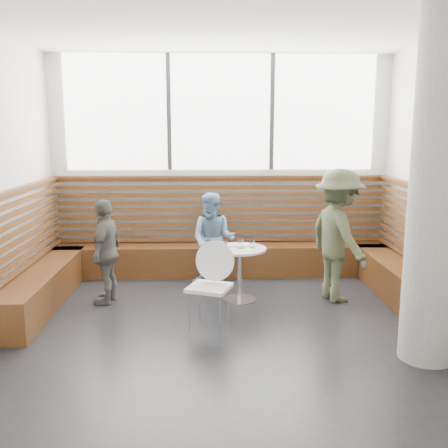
{
  "coord_description": "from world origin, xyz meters",
  "views": [
    {
      "loc": [
        -0.2,
        -4.94,
        2.12
      ],
      "look_at": [
        0.0,
        1.0,
        1.0
      ],
      "focal_mm": 40.0,
      "sensor_mm": 36.0,
      "label": 1
    }
  ],
  "objects_px": {
    "child_back": "(213,240)",
    "child_left": "(106,251)",
    "concrete_column": "(438,190)",
    "cafe_table": "(240,263)",
    "cafe_chair": "(209,278)",
    "adult_man": "(338,236)"
  },
  "relations": [
    {
      "from": "child_back",
      "to": "child_left",
      "type": "relative_size",
      "value": 0.99
    },
    {
      "from": "child_left",
      "to": "concrete_column",
      "type": "bearing_deg",
      "value": 72.14
    },
    {
      "from": "cafe_table",
      "to": "concrete_column",
      "type": "bearing_deg",
      "value": -45.51
    },
    {
      "from": "cafe_chair",
      "to": "adult_man",
      "type": "bearing_deg",
      "value": 47.06
    },
    {
      "from": "cafe_table",
      "to": "child_back",
      "type": "distance_m",
      "value": 0.74
    },
    {
      "from": "adult_man",
      "to": "child_back",
      "type": "xyz_separation_m",
      "value": [
        -1.55,
        0.66,
        -0.19
      ]
    },
    {
      "from": "cafe_chair",
      "to": "child_left",
      "type": "xyz_separation_m",
      "value": [
        -1.27,
        0.81,
        0.1
      ]
    },
    {
      "from": "concrete_column",
      "to": "child_left",
      "type": "xyz_separation_m",
      "value": [
        -3.3,
        1.68,
        -0.95
      ]
    },
    {
      "from": "adult_man",
      "to": "child_left",
      "type": "distance_m",
      "value": 2.89
    },
    {
      "from": "adult_man",
      "to": "child_back",
      "type": "height_order",
      "value": "adult_man"
    },
    {
      "from": "concrete_column",
      "to": "adult_man",
      "type": "distance_m",
      "value": 1.89
    },
    {
      "from": "cafe_chair",
      "to": "child_back",
      "type": "height_order",
      "value": "child_back"
    },
    {
      "from": "cafe_table",
      "to": "adult_man",
      "type": "distance_m",
      "value": 1.28
    },
    {
      "from": "adult_man",
      "to": "cafe_table",
      "type": "bearing_deg",
      "value": 72.16
    },
    {
      "from": "cafe_table",
      "to": "adult_man",
      "type": "height_order",
      "value": "adult_man"
    },
    {
      "from": "cafe_table",
      "to": "child_left",
      "type": "bearing_deg",
      "value": -179.94
    },
    {
      "from": "child_left",
      "to": "adult_man",
      "type": "bearing_deg",
      "value": 98.91
    },
    {
      "from": "cafe_table",
      "to": "child_back",
      "type": "bearing_deg",
      "value": 116.14
    },
    {
      "from": "cafe_chair",
      "to": "adult_man",
      "type": "distance_m",
      "value": 1.82
    },
    {
      "from": "cafe_chair",
      "to": "child_back",
      "type": "distance_m",
      "value": 1.47
    },
    {
      "from": "child_left",
      "to": "cafe_table",
      "type": "bearing_deg",
      "value": 99.17
    },
    {
      "from": "cafe_table",
      "to": "adult_man",
      "type": "relative_size",
      "value": 0.41
    }
  ]
}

